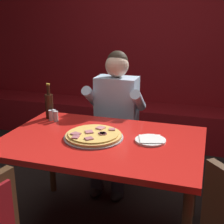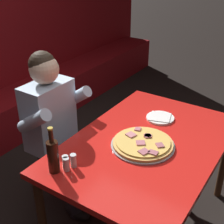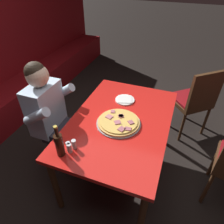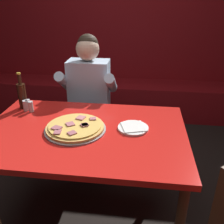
% 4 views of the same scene
% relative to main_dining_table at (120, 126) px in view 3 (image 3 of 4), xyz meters
% --- Properties ---
extents(ground_plane, '(24.00, 24.00, 0.00)m').
position_rel_main_dining_table_xyz_m(ground_plane, '(0.00, 0.00, -0.68)').
color(ground_plane, black).
extents(main_dining_table, '(1.38, 0.92, 0.76)m').
position_rel_main_dining_table_xyz_m(main_dining_table, '(0.00, 0.00, 0.00)').
color(main_dining_table, '#422816').
rests_on(main_dining_table, ground_plane).
extents(pizza, '(0.42, 0.42, 0.05)m').
position_rel_main_dining_table_xyz_m(pizza, '(-0.06, -0.00, 0.10)').
color(pizza, '#9E9EA3').
rests_on(pizza, main_dining_table).
extents(plate_white_paper, '(0.21, 0.21, 0.02)m').
position_rel_main_dining_table_xyz_m(plate_white_paper, '(0.33, 0.06, 0.09)').
color(plate_white_paper, white).
rests_on(plate_white_paper, main_dining_table).
extents(beer_bottle, '(0.07, 0.07, 0.29)m').
position_rel_main_dining_table_xyz_m(beer_bottle, '(-0.57, 0.31, 0.19)').
color(beer_bottle, black).
rests_on(beer_bottle, main_dining_table).
extents(shaker_black_pepper, '(0.04, 0.04, 0.09)m').
position_rel_main_dining_table_xyz_m(shaker_black_pepper, '(-0.52, 0.25, 0.12)').
color(shaker_black_pepper, silver).
rests_on(shaker_black_pepper, main_dining_table).
extents(shaker_parmesan, '(0.04, 0.04, 0.09)m').
position_rel_main_dining_table_xyz_m(shaker_parmesan, '(-0.51, 0.27, 0.12)').
color(shaker_parmesan, silver).
rests_on(shaker_parmesan, main_dining_table).
extents(shaker_oregano, '(0.04, 0.04, 0.09)m').
position_rel_main_dining_table_xyz_m(shaker_oregano, '(-0.47, 0.24, 0.12)').
color(shaker_oregano, silver).
rests_on(shaker_oregano, main_dining_table).
extents(diner_seated_blue_shirt, '(0.53, 0.53, 1.27)m').
position_rel_main_dining_table_xyz_m(diner_seated_blue_shirt, '(-0.12, 0.68, 0.03)').
color(diner_seated_blue_shirt, black).
rests_on(diner_seated_blue_shirt, ground_plane).
extents(dining_chair_far_left, '(0.62, 0.62, 0.99)m').
position_rel_main_dining_table_xyz_m(dining_chair_far_left, '(0.94, -0.69, -0.10)').
color(dining_chair_far_left, '#422816').
rests_on(dining_chair_far_left, ground_plane).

